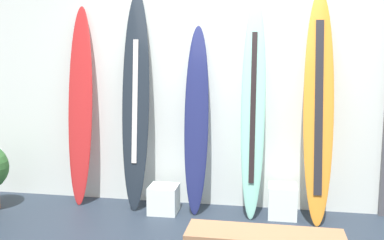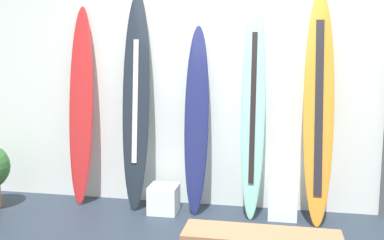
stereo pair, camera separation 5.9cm
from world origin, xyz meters
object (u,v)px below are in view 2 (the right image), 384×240
(surfboard_charcoal, at_px, (136,101))
(display_block_center, at_px, (282,202))
(surfboard_navy, at_px, (196,120))
(display_block_left, at_px, (164,199))
(surfboard_crimson, at_px, (81,108))
(surfboard_seafoam, at_px, (253,109))
(surfboard_sunset, at_px, (319,109))

(surfboard_charcoal, distance_m, display_block_center, 1.82)
(surfboard_navy, relative_size, display_block_center, 5.84)
(surfboard_charcoal, distance_m, surfboard_navy, 0.67)
(surfboard_navy, relative_size, display_block_left, 6.48)
(display_block_left, height_order, display_block_center, display_block_center)
(surfboard_crimson, distance_m, surfboard_seafoam, 1.86)
(surfboard_charcoal, xyz_separation_m, surfboard_seafoam, (1.22, -0.03, -0.05))
(surfboard_seafoam, height_order, display_block_center, surfboard_seafoam)
(surfboard_seafoam, bearing_deg, surfboard_crimson, 178.21)
(surfboard_crimson, xyz_separation_m, display_block_center, (2.17, -0.07, -0.89))
(surfboard_sunset, bearing_deg, surfboard_seafoam, 177.46)
(surfboard_navy, distance_m, display_block_left, 0.89)
(display_block_center, bearing_deg, surfboard_seafoam, 177.21)
(surfboard_crimson, bearing_deg, surfboard_charcoal, -2.96)
(surfboard_charcoal, relative_size, display_block_left, 7.68)
(surfboard_sunset, bearing_deg, display_block_center, 177.71)
(surfboard_crimson, xyz_separation_m, surfboard_navy, (1.28, -0.04, -0.09))
(surfboard_seafoam, distance_m, surfboard_sunset, 0.63)
(display_block_left, bearing_deg, surfboard_sunset, 2.64)
(surfboard_crimson, xyz_separation_m, surfboard_sunset, (2.48, -0.09, 0.06))
(surfboard_navy, bearing_deg, surfboard_charcoal, 179.33)
(surfboard_seafoam, xyz_separation_m, surfboard_sunset, (0.63, -0.03, 0.02))
(surfboard_crimson, relative_size, display_block_center, 6.50)
(surfboard_seafoam, bearing_deg, surfboard_charcoal, 178.82)
(surfboard_sunset, bearing_deg, display_block_left, -177.36)
(surfboard_charcoal, height_order, display_block_center, surfboard_charcoal)
(surfboard_sunset, distance_m, display_block_center, 1.00)
(surfboard_navy, height_order, surfboard_seafoam, surfboard_seafoam)
(surfboard_sunset, bearing_deg, surfboard_navy, 177.84)
(surfboard_charcoal, height_order, surfboard_sunset, surfboard_charcoal)
(display_block_center, bearing_deg, surfboard_crimson, 178.07)
(surfboard_crimson, distance_m, display_block_center, 2.35)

